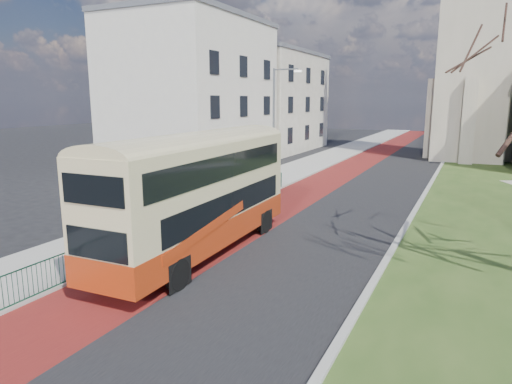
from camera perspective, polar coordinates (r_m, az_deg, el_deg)
The scene contains 11 objects.
ground at distance 16.30m, azimuth -8.90°, elevation -10.14°, with size 160.00×160.00×0.00m, color black.
road_carriageway at distance 33.73m, azimuth 12.93°, elevation 1.03°, with size 9.00×120.00×0.01m, color black.
bus_lane at distance 34.41m, azimuth 8.54°, elevation 1.40°, with size 3.40×120.00×0.01m, color #591414.
pavement_west at distance 35.68m, azimuth 2.71°, elevation 1.97°, with size 4.00×120.00×0.12m, color gray.
kerb_west at distance 34.96m, azimuth 5.73°, elevation 1.73°, with size 0.25×120.00×0.13m, color #999993.
kerb_east at distance 35.01m, azimuth 21.02°, elevation 1.03°, with size 0.25×80.00×0.13m, color #999993.
pedestrian_railing at distance 20.85m, azimuth -9.42°, elevation -3.72°, with size 0.07×24.00×1.12m.
street_block_near at distance 41.23m, azimuth -7.92°, elevation 12.16°, with size 10.30×14.30×13.00m.
street_block_far at distance 55.29m, azimuth 1.46°, elevation 11.30°, with size 10.30×16.30×11.50m.
streetlamp at distance 33.12m, azimuth 2.47°, elevation 9.12°, with size 2.13×0.18×8.00m.
bus at distance 17.62m, azimuth -7.16°, elevation 0.42°, with size 2.81×11.02×4.58m.
Camera 1 is at (8.73, -12.40, 5.98)m, focal length 32.00 mm.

